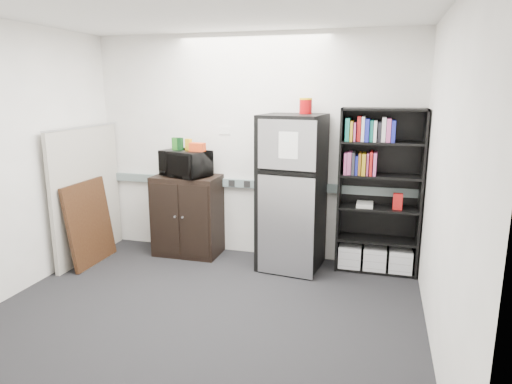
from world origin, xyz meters
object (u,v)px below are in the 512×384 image
Objects in this scene: cubicle_partition at (87,193)px; cabinet at (188,215)px; refrigerator at (292,193)px; microwave at (185,163)px; bookshelf at (379,193)px.

cubicle_partition is 1.61× the size of cabinet.
cabinet is 0.56× the size of refrigerator.
cubicle_partition reaches higher than microwave.
bookshelf is at bearing 8.06° from cubicle_partition.
bookshelf is 1.14× the size of cubicle_partition.
microwave is at bearing -175.80° from refrigerator.
cubicle_partition is (-3.43, -0.49, -0.10)m from bookshelf.
cubicle_partition is 2.49m from refrigerator.
microwave reaches higher than cabinet.
refrigerator is at bearing 17.03° from microwave.
bookshelf is at bearing 21.78° from microwave.
refrigerator is (-0.96, -0.14, -0.02)m from bookshelf.
bookshelf reaches higher than microwave.
bookshelf reaches higher than refrigerator.
bookshelf reaches higher than cubicle_partition.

